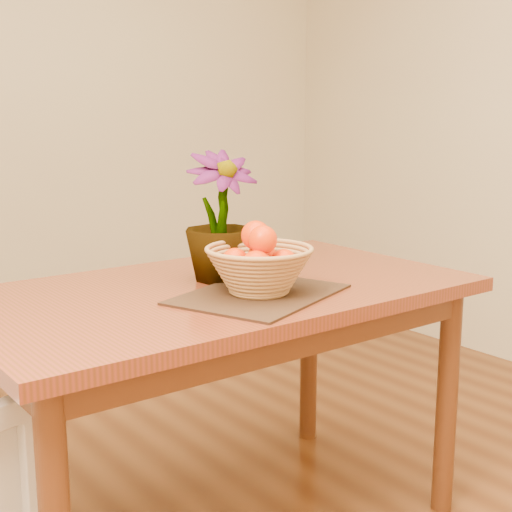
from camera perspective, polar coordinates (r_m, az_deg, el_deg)
table at (r=2.01m, az=-2.94°, el=-4.81°), size 1.40×0.80×0.75m
placemat at (r=1.88m, az=0.26°, el=-3.08°), size 0.53×0.46×0.01m
wicker_basket at (r=1.87m, az=0.26°, el=-1.28°), size 0.29×0.29×0.12m
orange_pile at (r=1.86m, az=0.25°, el=0.17°), size 0.17×0.17×0.14m
potted_plant at (r=2.03m, az=-2.87°, el=3.20°), size 0.23×0.23×0.37m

